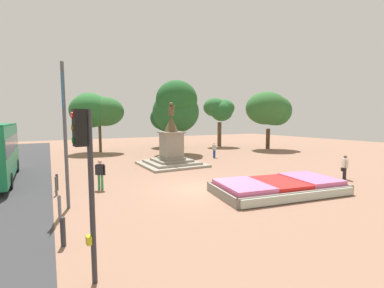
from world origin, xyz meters
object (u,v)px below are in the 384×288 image
pedestrian_with_handbag (345,166)px  kerb_bollard_north (57,182)px  traffic_light_near_crossing (86,167)px  pedestrian_near_planter (214,149)px  statue_monument (172,152)px  flower_planter (279,187)px  kerb_bollard_mid_b (56,186)px  pedestrian_crossing_plaza (100,172)px  kerb_bollard_south (63,231)px  banner_pole (65,129)px  kerb_bollard_mid_a (60,206)px

pedestrian_with_handbag → kerb_bollard_north: (-15.95, 6.04, -0.39)m
traffic_light_near_crossing → pedestrian_near_planter: size_ratio=2.60×
statue_monument → pedestrian_near_planter: statue_monument is taller
flower_planter → pedestrian_with_handbag: (5.97, 0.13, 0.54)m
pedestrian_with_handbag → kerb_bollard_mid_b: bearing=162.8°
pedestrian_with_handbag → kerb_bollard_north: 17.06m
statue_monument → kerb_bollard_north: 9.35m
pedestrian_crossing_plaza → kerb_bollard_mid_b: 2.16m
pedestrian_crossing_plaza → kerb_bollard_mid_b: bearing=-179.5°
traffic_light_near_crossing → statue_monument: bearing=58.5°
pedestrian_crossing_plaza → kerb_bollard_south: (-2.07, -5.95, -0.46)m
banner_pole → pedestrian_near_planter: banner_pole is taller
traffic_light_near_crossing → kerb_bollard_north: traffic_light_near_crossing is taller
banner_pole → kerb_bollard_mid_b: bearing=99.7°
kerb_bollard_south → kerb_bollard_mid_a: 2.62m
traffic_light_near_crossing → kerb_bollard_south: (-0.45, 2.29, -2.25)m
statue_monument → kerb_bollard_north: statue_monument is taller
pedestrian_near_planter → pedestrian_with_handbag: bearing=-80.3°
statue_monument → kerb_bollard_mid_a: bearing=-136.0°
traffic_light_near_crossing → pedestrian_near_planter: traffic_light_near_crossing is taller
pedestrian_crossing_plaza → kerb_bollard_mid_a: (-2.08, -3.33, -0.49)m
traffic_light_near_crossing → kerb_bollard_mid_b: size_ratio=4.20×
pedestrian_crossing_plaza → banner_pole: bearing=-126.0°
traffic_light_near_crossing → kerb_bollard_mid_b: 8.53m
pedestrian_crossing_plaza → kerb_bollard_south: 6.32m
pedestrian_near_planter → kerb_bollard_north: bearing=-158.0°
banner_pole → pedestrian_near_planter: (13.61, 9.05, -2.48)m
kerb_bollard_south → kerb_bollard_mid_a: (-0.00, 2.62, -0.03)m
statue_monument → traffic_light_near_crossing: 15.50m
flower_planter → banner_pole: size_ratio=1.16×
traffic_light_near_crossing → kerb_bollard_mid_a: (-0.45, 4.90, -2.28)m
kerb_bollard_mid_a → kerb_bollard_mid_b: kerb_bollard_mid_b is taller
banner_pole → pedestrian_with_handbag: size_ratio=3.98×
pedestrian_near_planter → kerb_bollard_mid_a: (-13.97, -10.02, -0.42)m
statue_monument → kerb_bollard_south: bearing=-128.1°
statue_monument → kerb_bollard_north: (-8.49, -3.85, -0.68)m
kerb_bollard_mid_a → pedestrian_with_handbag: bearing=-5.9°
statue_monument → traffic_light_near_crossing: statue_monument is taller
traffic_light_near_crossing → pedestrian_with_handbag: (15.52, 3.25, -1.88)m
kerb_bollard_mid_a → kerb_bollard_south: bearing=-89.9°
statue_monument → flower_planter: bearing=-81.6°
pedestrian_with_handbag → banner_pole: bearing=170.5°
traffic_light_near_crossing → pedestrian_near_planter: bearing=47.8°
kerb_bollard_mid_b → kerb_bollard_north: kerb_bollard_mid_b is taller
kerb_bollard_south → pedestrian_near_planter: bearing=42.1°
traffic_light_near_crossing → kerb_bollard_mid_b: bearing=93.4°
pedestrian_crossing_plaza → kerb_bollard_north: pedestrian_crossing_plaza is taller
pedestrian_near_planter → kerb_bollard_north: pedestrian_near_planter is taller
flower_planter → kerb_bollard_south: 10.03m
flower_planter → pedestrian_near_planter: bearing=71.4°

